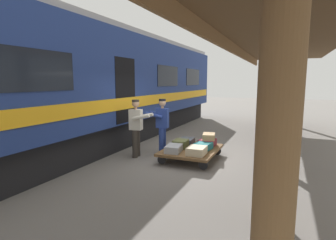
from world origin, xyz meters
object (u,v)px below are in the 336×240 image
Objects in this scene: suitcase_olive_duffel at (181,144)px; train_car at (87,86)px; suitcase_tan_vintage at (209,136)px; porter_by_door at (137,126)px; luggage_cart at (191,150)px; suitcase_slate_roller at (187,141)px; suitcase_burgundy_valise at (207,143)px; porter_in_overalls at (162,124)px; suitcase_teal_softside at (202,147)px; suitcase_cream_canvas at (197,151)px; suitcase_gray_aluminum at (174,149)px.

train_car is at bearing 0.20° from suitcase_olive_duffel.
porter_by_door is (1.92, 0.97, 0.33)m from suitcase_tan_vintage.
luggage_cart is 0.63m from suitcase_slate_roller.
suitcase_burgundy_valise is 0.33× the size of porter_in_overalls.
suitcase_teal_softside is 1.15× the size of suitcase_cream_canvas.
suitcase_gray_aluminum is (0.65, 0.52, -0.00)m from suitcase_teal_softside.
porter_by_door is at bearing 14.85° from luggage_cart.
suitcase_tan_vintage is at bearing -172.01° from train_car.
suitcase_burgundy_valise is (0.00, -0.52, 0.01)m from suitcase_teal_softside.
luggage_cart is 0.64m from suitcase_cream_canvas.
porter_by_door reaches higher than suitcase_cream_canvas.
suitcase_slate_roller is at bearing -142.73° from porter_by_door.
suitcase_gray_aluminum reaches higher than suitcase_slate_roller.
porter_by_door reaches higher than suitcase_burgundy_valise.
suitcase_burgundy_valise reaches higher than suitcase_gray_aluminum.
luggage_cart is 0.35m from suitcase_teal_softside.
train_car is 2.88m from porter_in_overalls.
suitcase_cream_canvas is 1.05m from suitcase_burgundy_valise.
porter_by_door reaches higher than suitcase_gray_aluminum.
suitcase_slate_roller is at bearing -90.00° from suitcase_olive_duffel.
train_car is 4.32m from suitcase_teal_softside.
suitcase_burgundy_valise is 1.48m from porter_in_overalls.
suitcase_tan_vintage is at bearing -141.32° from suitcase_olive_duffel.
suitcase_cream_canvas is 1.06× the size of suitcase_tan_vintage.
suitcase_gray_aluminum is at bearing 38.70° from suitcase_teal_softside.
suitcase_tan_vintage reaches higher than suitcase_cream_canvas.
porter_in_overalls is (-2.63, -0.21, -1.14)m from train_car.
porter_by_door is (1.23, 0.94, 0.53)m from suitcase_slate_roller.
suitcase_olive_duffel is 0.83× the size of suitcase_burgundy_valise.
suitcase_tan_vintage is 2.18m from porter_by_door.
suitcase_teal_softside is 0.36× the size of porter_in_overalls.
suitcase_olive_duffel reaches higher than suitcase_teal_softside.
suitcase_olive_duffel is at bearing -161.46° from porter_by_door.
train_car is 3.76m from suitcase_gray_aluminum.
porter_in_overalls is (1.35, -0.72, 0.51)m from suitcase_cream_canvas.
suitcase_olive_duffel is at bearing 0.00° from luggage_cart.
suitcase_tan_vintage is 0.30× the size of porter_by_door.
suitcase_cream_canvas is 0.32× the size of porter_by_door.
suitcase_olive_duffel is 0.84m from suitcase_burgundy_valise.
suitcase_olive_duffel is 0.27× the size of porter_by_door.
suitcase_burgundy_valise is (-3.99, -0.54, -1.65)m from train_car.
suitcase_cream_canvas is 0.32× the size of porter_in_overalls.
suitcase_tan_vintage is at bearing -91.98° from suitcase_cream_canvas.
porter_by_door is (-2.10, 0.40, -1.14)m from train_car.
suitcase_slate_roller is at bearing 2.43° from suitcase_tan_vintage.
suitcase_slate_roller is (0.33, -0.52, 0.13)m from luggage_cart.
train_car reaches higher than suitcase_burgundy_valise.
suitcase_gray_aluminum is 1.30m from suitcase_tan_vintage.
porter_in_overalls reaches higher than suitcase_cream_canvas.
suitcase_tan_vintage reaches higher than suitcase_teal_softside.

